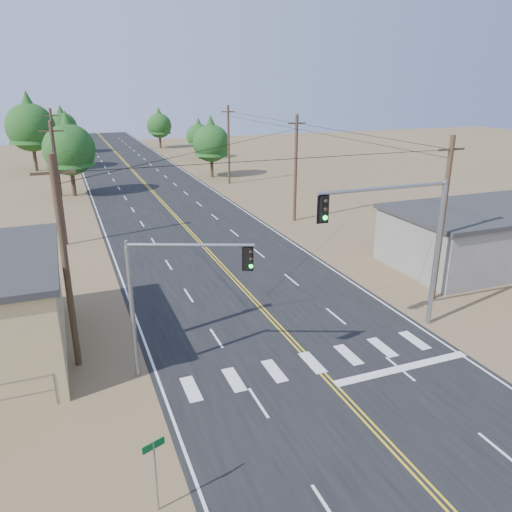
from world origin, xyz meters
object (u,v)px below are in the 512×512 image
building_right (492,236)px  signal_mast_right (406,232)px  signal_mast_left (167,287)px  street_sign (155,465)px

building_right → signal_mast_right: (-13.17, -6.60, 3.57)m
signal_mast_left → street_sign: (-2.05, -7.39, -2.67)m
signal_mast_left → signal_mast_right: bearing=22.3°
signal_mast_left → signal_mast_right: 12.42m
signal_mast_right → street_sign: 16.65m
signal_mast_left → signal_mast_right: size_ratio=0.80×
building_right → street_sign: (-27.59, -14.00, -0.25)m
building_right → street_sign: 30.94m
building_right → street_sign: size_ratio=5.75×
building_right → signal_mast_right: signal_mast_right is taller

